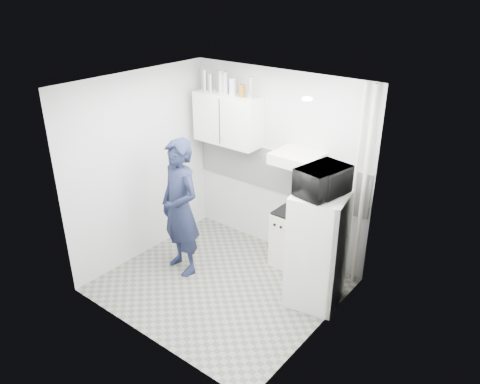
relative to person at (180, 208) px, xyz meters
The scene contains 24 objects.
floor 1.14m from the person, ahead, with size 2.80×2.80×0.00m, color slate.
ceiling 1.79m from the person, ahead, with size 2.80×2.80×0.00m, color white.
wall_back 1.49m from the person, 63.21° to the left, with size 2.80×2.80×0.00m, color silver.
wall_left 0.84m from the person, behind, with size 2.60×2.60×0.00m, color silver.
wall_right 2.08m from the person, ahead, with size 2.60×2.60×0.00m, color silver.
person is the anchor object (origin of this frame).
stove 1.61m from the person, 42.96° to the left, with size 0.50×0.50×0.79m, color silver.
fridge 1.83m from the person, 16.41° to the left, with size 0.60×0.60×1.46m, color white.
stove_top 1.52m from the person, 42.96° to the left, with size 0.48×0.48×0.03m, color black.
saucepan 1.59m from the person, 44.63° to the left, with size 0.16×0.16×0.09m, color silver.
microwave 1.95m from the person, 16.41° to the left, with size 0.40×0.58×0.32m, color black.
bottle_a 1.87m from the person, 114.83° to the left, with size 0.07×0.07×0.28m, color silver.
bottle_b 1.82m from the person, 110.08° to the left, with size 0.06×0.06×0.23m, color silver.
bottle_c 1.82m from the person, 100.70° to the left, with size 0.07×0.07×0.31m, color #B2B7BC.
bottle_d 1.80m from the person, 96.98° to the left, with size 0.07×0.07×0.29m, color #B2B7BC.
canister_a 1.77m from the person, 90.64° to the left, with size 0.09×0.09×0.23m, color #B2B7BC.
canister_b 1.75m from the person, 82.45° to the left, with size 0.09×0.09×0.16m, color brown.
bottle_e 1.82m from the person, 75.53° to the left, with size 0.07×0.07×0.28m, color silver.
upper_cabinet 1.44m from the person, 95.22° to the left, with size 1.00×0.35×0.70m, color white.
range_hood 1.64m from the person, 43.28° to the left, with size 0.60×0.50×0.14m, color silver.
backsplash 1.45m from the person, 62.94° to the left, with size 2.74×0.03×0.60m, color white.
pipe_a 2.32m from the person, 31.72° to the left, with size 0.05×0.05×2.60m, color silver.
pipe_b 2.22m from the person, 33.37° to the left, with size 0.04×0.04×2.60m, color silver.
ceiling_spot_fixture 2.34m from the person, ahead, with size 0.10×0.10×0.02m, color white.
Camera 1 is at (3.30, -3.80, 3.69)m, focal length 35.00 mm.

